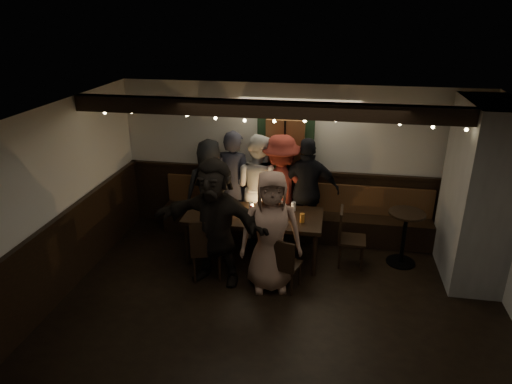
% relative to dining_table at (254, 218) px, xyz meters
% --- Properties ---
extents(room, '(6.02, 5.01, 2.62)m').
position_rel_dining_table_xyz_m(room, '(1.62, 0.02, 0.38)').
color(room, black).
rests_on(room, ground).
extents(dining_table, '(2.11, 0.91, 0.92)m').
position_rel_dining_table_xyz_m(dining_table, '(0.00, 0.00, 0.00)').
color(dining_table, black).
rests_on(dining_table, ground).
extents(chair_near_left, '(0.56, 0.56, 0.99)m').
position_rel_dining_table_xyz_m(chair_near_left, '(-0.57, -0.74, -0.14)').
color(chair_near_left, black).
rests_on(chair_near_left, ground).
extents(chair_near_right, '(0.46, 0.46, 0.82)m').
position_rel_dining_table_xyz_m(chair_near_right, '(0.58, -0.84, -0.23)').
color(chair_near_right, black).
rests_on(chair_near_right, ground).
extents(chair_end, '(0.43, 0.43, 0.92)m').
position_rel_dining_table_xyz_m(chair_end, '(1.43, 0.06, -0.17)').
color(chair_end, black).
rests_on(chair_end, ground).
extents(high_top, '(0.55, 0.55, 0.87)m').
position_rel_dining_table_xyz_m(high_top, '(2.31, 0.23, -0.14)').
color(high_top, black).
rests_on(high_top, ground).
extents(person_a, '(0.98, 0.83, 1.71)m').
position_rel_dining_table_xyz_m(person_a, '(-0.87, 0.67, 0.17)').
color(person_a, black).
rests_on(person_a, ground).
extents(person_b, '(0.75, 0.55, 1.87)m').
position_rel_dining_table_xyz_m(person_b, '(-0.49, 0.78, 0.24)').
color(person_b, '#2A2B39').
rests_on(person_b, ground).
extents(person_c, '(1.09, 0.99, 1.83)m').
position_rel_dining_table_xyz_m(person_c, '(-0.06, 0.76, 0.22)').
color(person_c, silver).
rests_on(person_c, ground).
extents(person_d, '(1.31, 0.92, 1.84)m').
position_rel_dining_table_xyz_m(person_d, '(0.32, 0.73, 0.23)').
color(person_d, maroon).
rests_on(person_d, ground).
extents(person_e, '(1.12, 0.60, 1.81)m').
position_rel_dining_table_xyz_m(person_e, '(0.77, 0.72, 0.22)').
color(person_e, black).
rests_on(person_e, ground).
extents(person_f, '(1.80, 0.85, 1.87)m').
position_rel_dining_table_xyz_m(person_f, '(-0.43, -0.71, 0.24)').
color(person_f, black).
rests_on(person_f, ground).
extents(person_g, '(0.96, 0.73, 1.76)m').
position_rel_dining_table_xyz_m(person_g, '(0.38, -0.76, 0.19)').
color(person_g, '#987261').
rests_on(person_g, ground).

